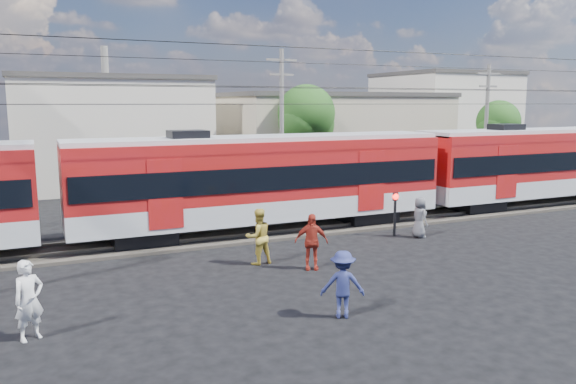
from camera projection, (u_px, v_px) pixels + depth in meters
name	position (u px, v px, depth m)	size (l,w,h in m)	color
ground	(299.00, 297.00, 16.21)	(120.00, 120.00, 0.00)	black
track_bed	(217.00, 236.00, 23.40)	(70.00, 3.40, 0.12)	#2D2823
rail_near	(223.00, 237.00, 22.71)	(70.00, 0.12, 0.12)	#59544C
rail_far	(212.00, 229.00, 24.06)	(70.00, 0.12, 0.12)	#59544C
commuter_train	(268.00, 177.00, 23.96)	(50.30, 3.08, 4.17)	black
building_midwest	(108.00, 130.00, 39.14)	(12.24, 12.24, 7.30)	beige
building_mideast	(330.00, 135.00, 43.00)	(16.32, 10.20, 6.30)	tan
building_east	(442.00, 118.00, 52.12)	(10.20, 10.20, 8.30)	beige
utility_pole_mid	(282.00, 121.00, 31.44)	(1.80, 0.24, 8.50)	slate
utility_pole_east	(486.00, 123.00, 36.25)	(1.80, 0.24, 8.00)	slate
tree_near	(308.00, 117.00, 35.50)	(3.82, 3.64, 6.72)	#382619
tree_far	(499.00, 125.00, 40.78)	(3.36, 3.12, 5.76)	#382619
pedestrian_a	(29.00, 300.00, 13.16)	(0.71, 0.46, 1.94)	silver
pedestrian_b	(258.00, 236.00, 19.41)	(0.95, 0.74, 1.95)	gold
pedestrian_c	(343.00, 284.00, 14.57)	(1.15, 0.66, 1.78)	navy
pedestrian_d	(311.00, 242.00, 18.79)	(1.12, 0.47, 1.91)	maroon
pedestrian_e	(420.00, 217.00, 23.29)	(0.83, 0.54, 1.70)	#505055
car_silver	(541.00, 175.00, 37.63)	(1.75, 4.34, 1.48)	#B1B3B9
car_white	(559.00, 174.00, 39.15)	(1.38, 3.96, 1.30)	white
crossing_signal	(395.00, 206.00, 23.45)	(0.27, 0.27, 1.85)	black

